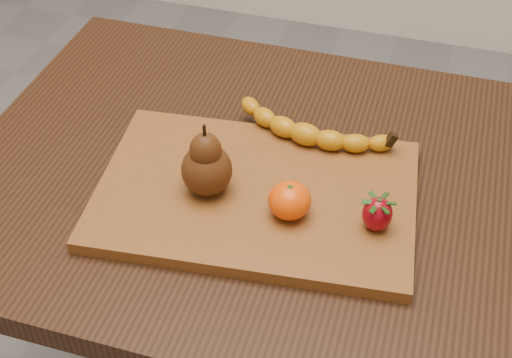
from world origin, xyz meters
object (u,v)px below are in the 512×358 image
(table, at_px, (290,223))
(cutting_board, at_px, (256,195))
(pear, at_px, (206,159))
(mandarin, at_px, (290,200))

(table, bearing_deg, cutting_board, -121.54)
(pear, bearing_deg, mandarin, -6.98)
(cutting_board, xyz_separation_m, pear, (-0.07, -0.02, 0.07))
(cutting_board, distance_m, pear, 0.10)
(table, height_order, cutting_board, cutting_board)
(table, relative_size, cutting_board, 2.22)
(cutting_board, height_order, pear, pear)
(cutting_board, bearing_deg, mandarin, -36.10)
(cutting_board, distance_m, mandarin, 0.08)
(pear, bearing_deg, cutting_board, 15.61)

